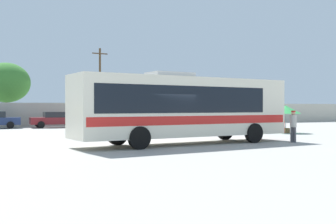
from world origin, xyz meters
The scene contains 8 objects.
ground_plane centered at (0.00, 10.00, 0.00)m, with size 300.00×300.00×0.00m, color #A3A099.
perimeter_wall centered at (0.00, 23.72, 1.17)m, with size 80.00×0.30×2.34m, color #B2AD9E.
coach_bus_cream_red centered at (1.10, 0.38, 1.94)m, with size 11.93×4.23×3.63m.
attendant_by_bus_door centered at (7.09, -0.86, 0.98)m, with size 0.48×0.48×1.71m.
vendor_umbrella_near_gate_green centered at (11.94, 5.97, 1.69)m, with size 2.19×2.19×2.03m.
parked_car_third_maroon centered at (-2.72, 20.72, 0.78)m, with size 4.53×2.13×1.47m.
utility_pole_near centered at (3.00, 27.51, 4.48)m, with size 1.80×0.37×8.60m.
roadside_tree_midleft centered at (-6.94, 26.65, 4.42)m, with size 4.82×4.82×6.47m.
Camera 1 is at (-7.54, -18.89, 1.89)m, focal length 44.18 mm.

